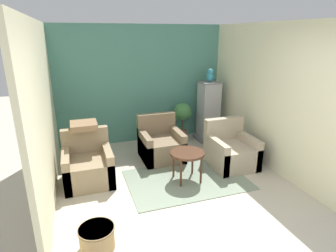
% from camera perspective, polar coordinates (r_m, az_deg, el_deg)
% --- Properties ---
extents(ground_plane, '(20.00, 20.00, 0.00)m').
position_cam_1_polar(ground_plane, '(3.67, 9.88, -22.31)').
color(ground_plane, beige).
rests_on(ground_plane, ground).
extents(wall_back_accent, '(3.82, 0.06, 2.57)m').
position_cam_1_polar(wall_back_accent, '(6.33, -5.43, 8.30)').
color(wall_back_accent, '#4C897A').
rests_on(wall_back_accent, ground_plane).
extents(wall_left, '(0.06, 3.63, 2.57)m').
position_cam_1_polar(wall_left, '(4.38, -24.00, 2.31)').
color(wall_left, beige).
rests_on(wall_left, ground_plane).
extents(wall_right, '(0.06, 3.63, 2.57)m').
position_cam_1_polar(wall_right, '(5.48, 19.09, 5.82)').
color(wall_right, beige).
rests_on(wall_right, ground_plane).
extents(area_rug, '(1.99, 1.33, 0.01)m').
position_cam_1_polar(area_rug, '(4.87, 3.82, -10.82)').
color(area_rug, gray).
rests_on(area_rug, ground_plane).
extents(coffee_table, '(0.57, 0.57, 0.52)m').
position_cam_1_polar(coffee_table, '(4.67, 3.93, -5.98)').
color(coffee_table, '#472819').
rests_on(coffee_table, ground_plane).
extents(armchair_left, '(0.78, 0.82, 0.84)m').
position_cam_1_polar(armchair_left, '(4.90, -15.93, -7.82)').
color(armchair_left, '#8E7A5B').
rests_on(armchair_left, ground_plane).
extents(armchair_right, '(0.78, 0.82, 0.84)m').
position_cam_1_polar(armchair_right, '(5.39, 12.59, -5.08)').
color(armchair_right, tan).
rests_on(armchair_right, ground_plane).
extents(armchair_middle, '(0.78, 0.82, 0.84)m').
position_cam_1_polar(armchair_middle, '(5.55, -1.48, -3.89)').
color(armchair_middle, '#7A664C').
rests_on(armchair_middle, ground_plane).
extents(birdcage, '(0.52, 0.52, 1.36)m').
position_cam_1_polar(birdcage, '(6.48, 8.19, 2.78)').
color(birdcage, slate).
rests_on(birdcage, ground_plane).
extents(parrot, '(0.14, 0.25, 0.29)m').
position_cam_1_polar(parrot, '(6.32, 8.53, 10.06)').
color(parrot, teal).
rests_on(parrot, birdcage).
extents(potted_plant, '(0.43, 0.39, 0.89)m').
position_cam_1_polar(potted_plant, '(6.40, 2.92, 2.33)').
color(potted_plant, brown).
rests_on(potted_plant, ground_plane).
extents(wicker_basket, '(0.42, 0.42, 0.28)m').
position_cam_1_polar(wicker_basket, '(3.55, -14.23, -21.07)').
color(wicker_basket, tan).
rests_on(wicker_basket, ground_plane).
extents(throw_pillow, '(0.44, 0.44, 0.10)m').
position_cam_1_polar(throw_pillow, '(4.96, -16.76, 0.12)').
color(throw_pillow, '#846647').
rests_on(throw_pillow, armchair_left).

